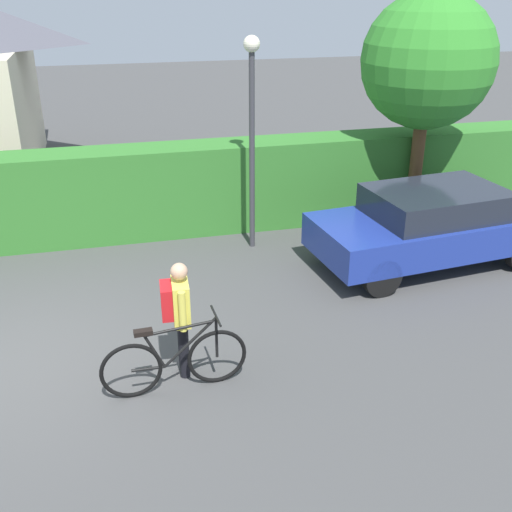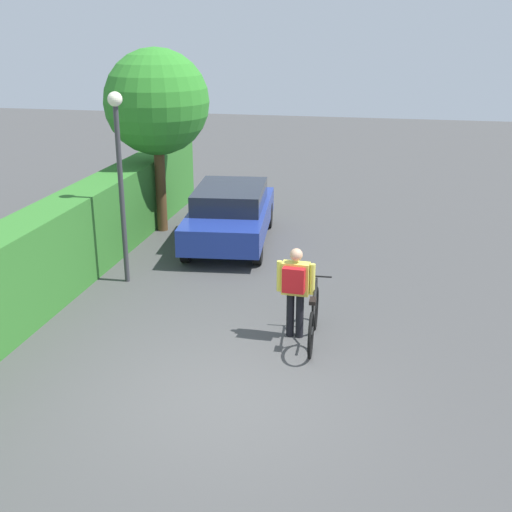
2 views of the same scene
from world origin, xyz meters
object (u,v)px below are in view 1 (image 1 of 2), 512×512
street_lamp (252,114)px  person_rider (179,309)px  parked_car_near (431,224)px  tree_kerbside (428,62)px  bicycle (175,361)px

street_lamp → person_rider: bearing=-116.3°
parked_car_near → person_rider: person_rider is taller
tree_kerbside → bicycle: bearing=-140.4°
bicycle → tree_kerbside: bearing=39.6°
street_lamp → tree_kerbside: size_ratio=0.85×
parked_car_near → person_rider: size_ratio=2.73×
parked_car_near → person_rider: (-4.68, -2.24, 0.20)m
bicycle → tree_kerbside: 7.60m
person_rider → tree_kerbside: (5.34, 4.19, 2.25)m
parked_car_near → street_lamp: 3.65m
person_rider → street_lamp: 4.42m
street_lamp → tree_kerbside: bearing=7.7°
person_rider → tree_kerbside: tree_kerbside is taller
parked_car_near → person_rider: 5.19m
tree_kerbside → street_lamp: bearing=-172.3°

